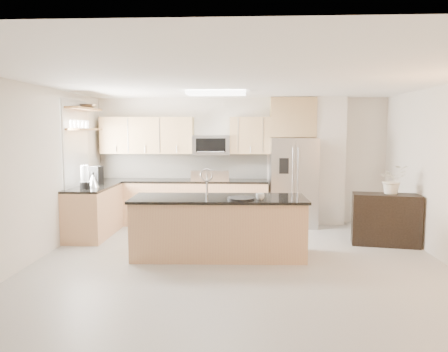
# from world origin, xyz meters

# --- Properties ---
(floor) EXTENTS (6.50, 6.50, 0.00)m
(floor) POSITION_xyz_m (0.00, 0.00, 0.00)
(floor) COLOR #ABA7A3
(floor) RESTS_ON ground
(ceiling) EXTENTS (6.00, 6.50, 0.02)m
(ceiling) POSITION_xyz_m (0.00, 0.00, 2.60)
(ceiling) COLOR white
(ceiling) RESTS_ON wall_back
(wall_back) EXTENTS (6.00, 0.02, 2.60)m
(wall_back) POSITION_xyz_m (0.00, 3.25, 1.30)
(wall_back) COLOR beige
(wall_back) RESTS_ON floor
(wall_front) EXTENTS (6.00, 0.02, 2.60)m
(wall_front) POSITION_xyz_m (0.00, -3.25, 1.30)
(wall_front) COLOR beige
(wall_front) RESTS_ON floor
(wall_left) EXTENTS (0.02, 6.50, 2.60)m
(wall_left) POSITION_xyz_m (-3.00, 0.00, 1.30)
(wall_left) COLOR beige
(wall_left) RESTS_ON floor
(back_counter) EXTENTS (3.55, 0.66, 1.44)m
(back_counter) POSITION_xyz_m (-1.23, 2.93, 0.47)
(back_counter) COLOR tan
(back_counter) RESTS_ON floor
(left_counter) EXTENTS (0.66, 1.50, 0.92)m
(left_counter) POSITION_xyz_m (-2.67, 1.85, 0.46)
(left_counter) COLOR tan
(left_counter) RESTS_ON floor
(range) EXTENTS (0.76, 0.64, 1.14)m
(range) POSITION_xyz_m (-0.60, 2.92, 0.47)
(range) COLOR black
(range) RESTS_ON floor
(upper_cabinets) EXTENTS (3.50, 0.33, 0.75)m
(upper_cabinets) POSITION_xyz_m (-1.30, 3.09, 1.83)
(upper_cabinets) COLOR tan
(upper_cabinets) RESTS_ON wall_back
(microwave) EXTENTS (0.76, 0.40, 0.40)m
(microwave) POSITION_xyz_m (-0.60, 3.04, 1.63)
(microwave) COLOR #ADADB0
(microwave) RESTS_ON upper_cabinets
(refrigerator) EXTENTS (0.92, 0.78, 1.78)m
(refrigerator) POSITION_xyz_m (1.06, 2.87, 0.89)
(refrigerator) COLOR #ADADB0
(refrigerator) RESTS_ON floor
(partition_column) EXTENTS (0.60, 0.30, 2.60)m
(partition_column) POSITION_xyz_m (1.82, 3.10, 1.30)
(partition_column) COLOR silver
(partition_column) RESTS_ON floor
(window) EXTENTS (0.04, 1.15, 1.65)m
(window) POSITION_xyz_m (-2.98, 1.85, 1.65)
(window) COLOR white
(window) RESTS_ON wall_left
(shelf_lower) EXTENTS (0.30, 1.20, 0.04)m
(shelf_lower) POSITION_xyz_m (-2.85, 1.95, 1.95)
(shelf_lower) COLOR olive
(shelf_lower) RESTS_ON wall_left
(shelf_upper) EXTENTS (0.30, 1.20, 0.04)m
(shelf_upper) POSITION_xyz_m (-2.85, 1.95, 2.32)
(shelf_upper) COLOR olive
(shelf_upper) RESTS_ON wall_left
(ceiling_fixture) EXTENTS (1.00, 0.50, 0.06)m
(ceiling_fixture) POSITION_xyz_m (-0.40, 1.60, 2.56)
(ceiling_fixture) COLOR white
(ceiling_fixture) RESTS_ON ceiling
(island) EXTENTS (2.67, 1.03, 1.34)m
(island) POSITION_xyz_m (-0.30, 0.65, 0.46)
(island) COLOR tan
(island) RESTS_ON floor
(credenza) EXTENTS (1.15, 0.64, 0.87)m
(credenza) POSITION_xyz_m (2.47, 1.45, 0.43)
(credenza) COLOR black
(credenza) RESTS_ON floor
(cup) EXTENTS (0.16, 0.16, 0.10)m
(cup) POSITION_xyz_m (0.32, 0.41, 0.97)
(cup) COLOR silver
(cup) RESTS_ON island
(platter) EXTENTS (0.50, 0.50, 0.02)m
(platter) POSITION_xyz_m (0.03, 0.48, 0.93)
(platter) COLOR black
(platter) RESTS_ON island
(blender) EXTENTS (0.18, 0.18, 0.41)m
(blender) POSITION_xyz_m (-2.68, 1.45, 1.10)
(blender) COLOR black
(blender) RESTS_ON left_counter
(kettle) EXTENTS (0.21, 0.21, 0.27)m
(kettle) POSITION_xyz_m (-2.62, 1.71, 1.04)
(kettle) COLOR #ADADB0
(kettle) RESTS_ON left_counter
(coffee_maker) EXTENTS (0.21, 0.24, 0.34)m
(coffee_maker) POSITION_xyz_m (-2.69, 2.11, 1.08)
(coffee_maker) COLOR black
(coffee_maker) RESTS_ON left_counter
(bowl) EXTENTS (0.43, 0.43, 0.10)m
(bowl) POSITION_xyz_m (-2.85, 2.19, 2.39)
(bowl) COLOR #ADADB0
(bowl) RESTS_ON shelf_upper
(flower_vase) EXTENTS (0.78, 0.71, 0.73)m
(flower_vase) POSITION_xyz_m (2.56, 1.47, 1.23)
(flower_vase) COLOR white
(flower_vase) RESTS_ON credenza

